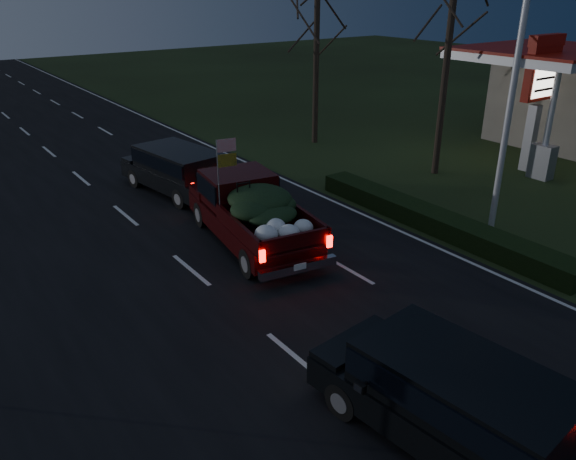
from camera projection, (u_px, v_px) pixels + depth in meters
ground at (297, 359)px, 12.04m from camera, size 120.00×120.00×0.00m
road_asphalt at (297, 358)px, 12.03m from camera, size 14.00×120.00×0.02m
hedge_row at (434, 220)px, 18.32m from camera, size 1.00×10.00×0.60m
light_pole at (518, 55)px, 16.40m from camera, size 0.50×0.90×9.16m
gas_price_pylon at (540, 81)px, 22.79m from camera, size 2.00×0.41×5.57m
gas_canopy at (548, 60)px, 24.38m from camera, size 7.10×6.10×4.88m
bare_tree_mid at (452, 14)px, 21.38m from camera, size 3.60×3.60×8.50m
bare_tree_far at (317, 34)px, 26.50m from camera, size 3.60×3.60×7.00m
pickup_truck at (251, 208)px, 17.05m from camera, size 3.02×5.98×3.00m
lead_suv at (178, 166)px, 21.23m from camera, size 2.69×5.12×1.40m
rear_suv at (456, 395)px, 9.41m from camera, size 2.59×5.00×1.38m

